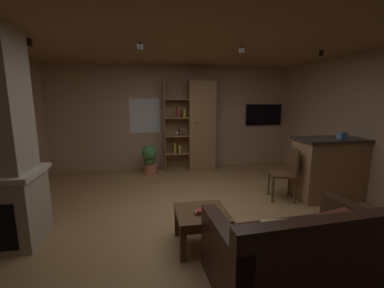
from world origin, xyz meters
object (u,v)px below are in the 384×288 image
bookshelf_cabinet (198,127)px  leather_couch (297,255)px  kitchen_bar_counter (334,168)px  dining_chair (287,170)px  coffee_table (202,218)px  table_book_2 (209,209)px  wall_mounted_tv (264,115)px  table_book_0 (199,212)px  tissue_box (342,136)px  table_book_1 (201,211)px  potted_floor_plant (150,159)px

bookshelf_cabinet → leather_couch: bearing=-88.2°
kitchen_bar_counter → dining_chair: (-0.86, 0.06, -0.01)m
bookshelf_cabinet → dining_chair: bookshelf_cabinet is taller
bookshelf_cabinet → leather_couch: bookshelf_cabinet is taller
coffee_table → table_book_2: 0.18m
leather_couch → wall_mounted_tv: 4.74m
bookshelf_cabinet → coffee_table: (-0.61, -3.29, -0.73)m
leather_couch → coffee_table: 1.10m
kitchen_bar_counter → leather_couch: bearing=-135.3°
table_book_0 → coffee_table: bearing=48.1°
table_book_2 → table_book_0: bearing=165.0°
kitchen_bar_counter → tissue_box: 0.60m
wall_mounted_tv → table_book_2: bearing=-123.3°
wall_mounted_tv → tissue_box: bearing=-85.6°
leather_couch → dining_chair: bearing=62.1°
table_book_0 → table_book_2: (0.12, -0.03, 0.05)m
coffee_table → dining_chair: bearing=32.2°
coffee_table → table_book_0: size_ratio=4.85×
leather_couch → table_book_1: bearing=135.6°
bookshelf_cabinet → table_book_0: size_ratio=17.03×
tissue_box → table_book_2: size_ratio=0.91×
kitchen_bar_counter → potted_floor_plant: bearing=148.1°
bookshelf_cabinet → table_book_2: size_ratio=16.43×
leather_couch → potted_floor_plant: 4.07m
tissue_box → table_book_0: (-2.67, -1.00, -0.69)m
dining_chair → leather_couch: bearing=-117.9°
tissue_box → potted_floor_plant: size_ratio=0.17×
bookshelf_cabinet → leather_couch: (0.13, -4.10, -0.76)m
dining_chair → potted_floor_plant: dining_chair is taller
kitchen_bar_counter → table_book_0: (-2.66, -1.09, -0.10)m
dining_chair → wall_mounted_tv: size_ratio=0.94×
bookshelf_cabinet → tissue_box: (2.01, -2.34, 0.07)m
leather_couch → wall_mounted_tv: size_ratio=1.69×
table_book_0 → table_book_1: 0.03m
coffee_table → table_book_2: bearing=-46.1°
leather_couch → table_book_0: (-0.78, 0.76, 0.14)m
table_book_2 → dining_chair: bearing=35.1°
coffee_table → wall_mounted_tv: bearing=55.3°
dining_chair → potted_floor_plant: 3.03m
tissue_box → table_book_1: tissue_box is taller
kitchen_bar_counter → coffee_table: bearing=-158.2°
coffee_table → table_book_1: table_book_1 is taller
leather_couch → table_book_2: 1.01m
potted_floor_plant → dining_chair: bearing=-39.7°
table_book_0 → dining_chair: size_ratio=0.14×
table_book_1 → table_book_2: (0.10, -0.02, 0.02)m
coffee_table → leather_couch: bearing=-47.5°
leather_couch → dining_chair: 2.17m
bookshelf_cabinet → kitchen_bar_counter: 3.06m
coffee_table → table_book_0: (-0.04, -0.05, 0.10)m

